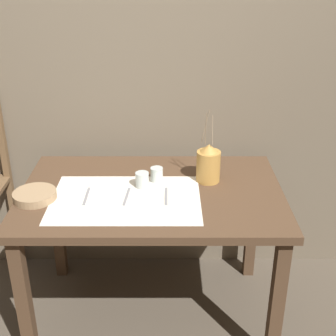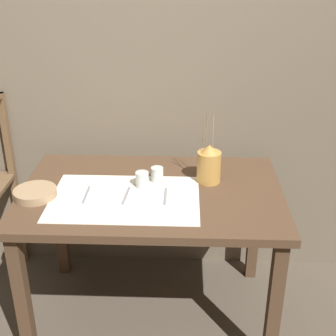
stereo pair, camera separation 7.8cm
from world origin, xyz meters
The scene contains 11 objects.
ground_plane centered at (0.00, 0.00, 0.00)m, with size 12.00×12.00×0.00m, color brown.
stone_wall_back centered at (0.00, 0.52, 1.20)m, with size 7.00×0.06×2.40m.
wooden_table centered at (0.00, 0.00, 0.67)m, with size 1.27×0.81×0.76m.
linen_cloth centered at (-0.12, -0.09, 0.76)m, with size 0.69×0.47×0.00m.
pitcher_with_flowers centered at (0.28, 0.11, 0.86)m, with size 0.12×0.12×0.37m.
wooden_bowl centered at (-0.54, -0.09, 0.78)m, with size 0.20×0.20×0.04m.
glass_tumbler_near centered at (-0.05, 0.03, 0.80)m, with size 0.07×0.07×0.08m.
glass_tumbler_far centered at (0.02, 0.09, 0.80)m, with size 0.06×0.06×0.07m.
fork_inner centered at (-0.30, -0.07, 0.77)m, with size 0.01×0.17×0.00m.
fork_outer centered at (-0.11, -0.07, 0.77)m, with size 0.03×0.17×0.00m.
knife_center centered at (0.07, -0.07, 0.77)m, with size 0.01×0.17×0.00m.
Camera 1 is at (0.08, -2.00, 1.83)m, focal length 50.00 mm.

